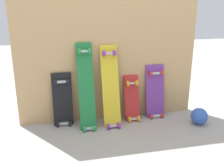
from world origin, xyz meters
name	(u,v)px	position (x,y,z in m)	size (l,w,h in m)	color
ground_plane	(111,119)	(0.00, 0.00, 0.00)	(12.00, 12.00, 0.00)	#9E9991
plywood_wall_panel	(109,37)	(0.00, 0.07, 0.90)	(1.94, 0.04, 1.79)	tan
skateboard_black	(63,102)	(-0.51, 0.00, 0.24)	(0.20, 0.14, 0.62)	black
skateboard_green	(86,90)	(-0.27, -0.09, 0.39)	(0.16, 0.31, 0.93)	#1E7238
skateboard_yellow	(111,90)	(-0.02, -0.09, 0.38)	(0.18, 0.31, 0.90)	gold
skateboard_red	(132,101)	(0.23, -0.04, 0.21)	(0.16, 0.20, 0.55)	#B22626
skateboard_purple	(155,94)	(0.51, -0.02, 0.26)	(0.21, 0.16, 0.66)	#6B338C
rubber_ball	(199,116)	(0.89, -0.32, 0.09)	(0.18, 0.18, 0.18)	#3359B2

